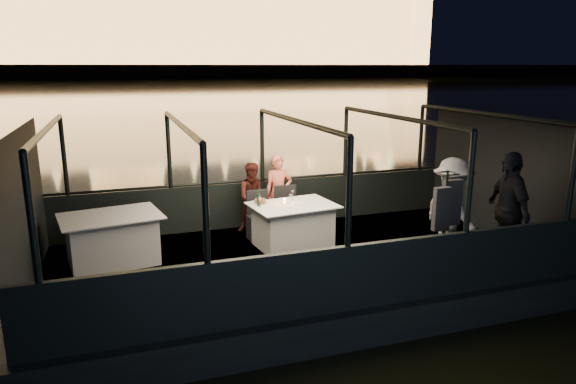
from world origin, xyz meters
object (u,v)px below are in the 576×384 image
object	(u,v)px
coat_stand	(444,220)
dining_table_central	(293,225)
passenger_stripe	(451,211)
person_man_maroon	(254,194)
dining_table_aft	(112,241)
chair_port_left	(260,216)
chair_port_right	(288,212)
passenger_dark	(507,215)
wine_bottle	(259,198)
person_woman_coral	(279,192)

from	to	relation	value
coat_stand	dining_table_central	bearing A→B (deg)	129.47
passenger_stripe	person_man_maroon	bearing A→B (deg)	42.30
person_man_maroon	passenger_stripe	size ratio (longest dim) A/B	0.78
coat_stand	passenger_stripe	world-z (taller)	coat_stand
dining_table_aft	coat_stand	world-z (taller)	coat_stand
chair_port_left	chair_port_right	size ratio (longest dim) A/B	0.98
dining_table_central	chair_port_right	xyz separation A→B (m)	(0.13, 0.65, 0.06)
dining_table_aft	person_man_maroon	distance (m)	2.78
chair_port_left	dining_table_central	bearing A→B (deg)	-53.37
chair_port_right	coat_stand	size ratio (longest dim) A/B	0.55
dining_table_central	chair_port_right	bearing A→B (deg)	78.49
chair_port_left	passenger_stripe	xyz separation A→B (m)	(2.66, -2.03, 0.40)
coat_stand	passenger_stripe	size ratio (longest dim) A/B	0.96
chair_port_right	person_man_maroon	size ratio (longest dim) A/B	0.67
dining_table_aft	passenger_dark	world-z (taller)	passenger_dark
wine_bottle	dining_table_aft	bearing A→B (deg)	178.95
coat_stand	person_woman_coral	xyz separation A→B (m)	(-1.62, 3.06, -0.15)
person_man_maroon	passenger_dark	distance (m)	4.48
dining_table_central	chair_port_left	world-z (taller)	chair_port_left
dining_table_aft	passenger_stripe	world-z (taller)	passenger_stripe
dining_table_central	passenger_stripe	xyz separation A→B (m)	(2.19, -1.51, 0.47)
passenger_dark	coat_stand	bearing A→B (deg)	-75.04
chair_port_right	passenger_stripe	world-z (taller)	passenger_stripe
chair_port_right	passenger_stripe	size ratio (longest dim) A/B	0.52
dining_table_aft	passenger_stripe	xyz separation A→B (m)	(5.24, -1.65, 0.47)
person_man_maroon	passenger_stripe	world-z (taller)	passenger_stripe
coat_stand	person_woman_coral	bearing A→B (deg)	117.83
person_woman_coral	passenger_stripe	xyz separation A→B (m)	(2.13, -2.53, 0.10)
chair_port_left	passenger_stripe	distance (m)	3.37
coat_stand	wine_bottle	bearing A→B (deg)	136.90
chair_port_left	person_woman_coral	distance (m)	0.78
passenger_dark	wine_bottle	xyz separation A→B (m)	(-3.49, 2.06, 0.06)
passenger_stripe	dining_table_aft	bearing A→B (deg)	68.82
dining_table_aft	person_man_maroon	size ratio (longest dim) A/B	1.14
person_woman_coral	chair_port_right	bearing A→B (deg)	-73.87
chair_port_left	chair_port_right	bearing A→B (deg)	6.89
wine_bottle	chair_port_right	bearing A→B (deg)	37.04
chair_port_left	wine_bottle	size ratio (longest dim) A/B	3.22
dining_table_central	passenger_dark	xyz separation A→B (m)	(2.89, -1.97, 0.47)
coat_stand	passenger_dark	size ratio (longest dim) A/B	0.89
person_woman_coral	person_man_maroon	world-z (taller)	person_woman_coral
dining_table_central	person_man_maroon	world-z (taller)	person_man_maroon
person_woman_coral	wine_bottle	bearing A→B (deg)	-119.86
chair_port_left	passenger_dark	size ratio (longest dim) A/B	0.48
coat_stand	chair_port_right	bearing A→B (deg)	119.94
dining_table_central	dining_table_aft	world-z (taller)	dining_table_aft
dining_table_central	chair_port_right	world-z (taller)	chair_port_right
passenger_dark	dining_table_central	bearing A→B (deg)	-112.45
dining_table_central	passenger_dark	world-z (taller)	passenger_dark
person_woman_coral	dining_table_aft	bearing A→B (deg)	-158.62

